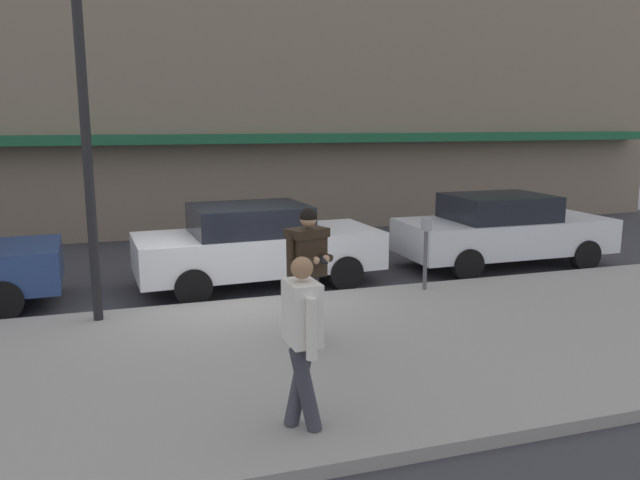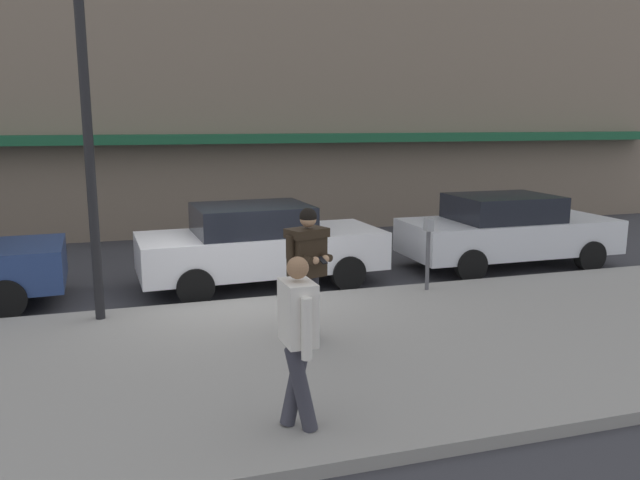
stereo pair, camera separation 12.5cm
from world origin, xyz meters
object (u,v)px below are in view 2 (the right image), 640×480
at_px(parked_sedan_far, 507,230).
at_px(man_texting_on_phone, 307,259).
at_px(pedestrian_in_light_coat, 298,332).
at_px(parking_meter, 428,243).
at_px(street_lamp_post, 87,115).
at_px(parked_sedan_mid, 260,244).

height_order(parked_sedan_far, man_texting_on_phone, man_texting_on_phone).
relative_size(pedestrian_in_light_coat, parking_meter, 1.34).
height_order(pedestrian_in_light_coat, street_lamp_post, street_lamp_post).
distance_m(pedestrian_in_light_coat, parking_meter, 5.43).
xyz_separation_m(parked_sedan_mid, man_texting_on_phone, (-0.05, -3.47, 0.46)).
height_order(parked_sedan_far, parking_meter, parked_sedan_far).
distance_m(pedestrian_in_light_coat, street_lamp_post, 5.02).
bearing_deg(parked_sedan_mid, parked_sedan_far, -0.20).
distance_m(man_texting_on_phone, pedestrian_in_light_coat, 2.49).
height_order(parked_sedan_mid, street_lamp_post, street_lamp_post).
height_order(parked_sedan_mid, parking_meter, parked_sedan_mid).
distance_m(parked_sedan_mid, man_texting_on_phone, 3.50).
xyz_separation_m(parked_sedan_mid, street_lamp_post, (-2.79, -1.70, 2.35)).
bearing_deg(pedestrian_in_light_coat, man_texting_on_phone, 72.14).
distance_m(parked_sedan_mid, parked_sedan_far, 5.31).
distance_m(parked_sedan_far, pedestrian_in_light_coat, 8.45).
bearing_deg(man_texting_on_phone, parked_sedan_mid, 89.17).
relative_size(parked_sedan_mid, parked_sedan_far, 1.02).
bearing_deg(parked_sedan_far, parking_meter, -148.54).
bearing_deg(parking_meter, man_texting_on_phone, -145.94).
distance_m(parked_sedan_mid, parking_meter, 3.12).
bearing_deg(man_texting_on_phone, parked_sedan_far, 32.79).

